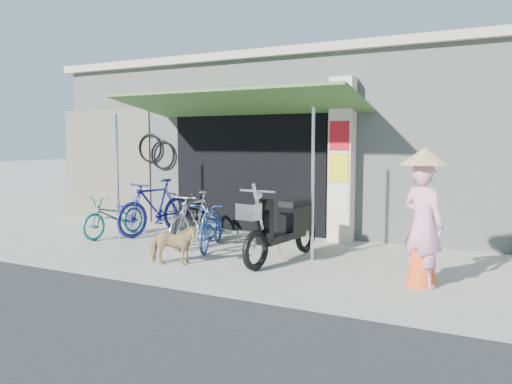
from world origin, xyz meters
The scene contains 13 objects.
ground centered at (0.00, 0.00, 0.00)m, with size 80.00×80.00×0.00m, color #ADA79C.
bicycle_shop centered at (0.00, 5.09, 1.83)m, with size 12.30×5.30×3.66m.
shop_pillar centered at (0.85, 2.45, 1.50)m, with size 0.42×0.44×3.00m.
awning centered at (-0.90, 1.63, 2.51)m, with size 4.60×1.88×2.72m.
neighbour_left centered at (-5.00, 2.59, 1.30)m, with size 2.60×0.06×2.60m, color #6B665B.
bike_teal centered at (-3.24, 0.90, 0.40)m, with size 0.54×1.54×0.81m, color #1B796C.
bike_blue centered at (-2.66, 1.43, 0.55)m, with size 0.52×1.83×1.10m, color navy.
bike_black centered at (-1.73, 1.38, 0.46)m, with size 0.62×1.76×0.93m, color black.
bike_silver centered at (-1.34, 0.89, 0.49)m, with size 0.46×1.61×0.97m, color #B5B5BA.
bike_navy centered at (-0.95, 0.81, 0.41)m, with size 0.54×1.55×0.81m, color navy.
street_dog centered at (-0.85, -0.46, 0.31)m, with size 0.33×0.73×0.61m, color tan.
moped centered at (0.51, 0.57, 0.53)m, with size 0.63×2.05×1.16m.
nun centered at (2.64, 0.07, 0.88)m, with size 0.69×0.64×1.77m.
Camera 1 is at (3.55, -6.45, 1.83)m, focal length 35.00 mm.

